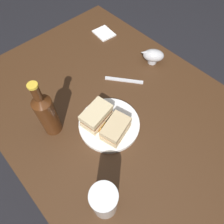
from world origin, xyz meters
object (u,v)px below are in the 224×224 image
cider_bottle (47,114)px  napkin (104,33)px  plate (109,124)px  pint_glass (104,202)px  fork (124,80)px  sandwich_half_left (97,116)px  sandwich_half_right (116,129)px  gravy_boat (153,55)px

cider_bottle → napkin: cider_bottle is taller
plate → pint_glass: (-0.21, 0.21, 0.07)m
cider_bottle → fork: cider_bottle is taller
napkin → pint_glass: bearing=138.6°
sandwich_half_left → sandwich_half_right: 0.09m
sandwich_half_left → pint_glass: pint_glass is taller
plate → sandwich_half_right: bearing=167.4°
sandwich_half_right → fork: (0.18, -0.22, -0.05)m
fork → gravy_boat: bearing=-130.2°
pint_glass → napkin: 0.89m
sandwich_half_left → gravy_boat: bearing=-79.5°
fork → cider_bottle: bearing=49.9°
fork → sandwich_half_left: bearing=72.0°
pint_glass → cider_bottle: 0.36m
pint_glass → napkin: bearing=-41.4°
napkin → fork: size_ratio=0.61×
sandwich_half_right → napkin: size_ratio=1.18×
napkin → fork: napkin is taller
napkin → sandwich_half_left: bearing=135.6°
pint_glass → napkin: (0.66, -0.59, -0.07)m
sandwich_half_left → pint_glass: size_ratio=0.78×
sandwich_half_right → gravy_boat: sandwich_half_right is taller
cider_bottle → napkin: size_ratio=2.46×
plate → sandwich_half_left: bearing=34.0°
plate → gravy_boat: bearing=-73.2°
gravy_boat → napkin: gravy_boat is taller
cider_bottle → napkin: 0.63m
sandwich_half_left → gravy_boat: sandwich_half_left is taller
napkin → gravy_boat: bearing=-175.2°
cider_bottle → gravy_boat: bearing=-92.2°
cider_bottle → napkin: bearing=-60.6°
pint_glass → cider_bottle: cider_bottle is taller
napkin → cider_bottle: bearing=119.4°
sandwich_half_right → gravy_boat: 0.44m
sandwich_half_left → cider_bottle: bearing=55.0°
napkin → sandwich_half_right: bearing=142.5°
pint_glass → fork: size_ratio=0.94×
sandwich_half_right → fork: 0.29m
sandwich_half_left → gravy_boat: (0.08, -0.43, -0.01)m
napkin → fork: (-0.32, 0.16, -0.00)m
plate → cider_bottle: cider_bottle is taller
pint_glass → gravy_boat: size_ratio=1.42×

